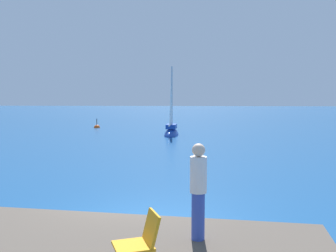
# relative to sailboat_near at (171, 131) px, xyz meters

# --- Properties ---
(ground_plane) EXTENTS (160.00, 160.00, 0.00)m
(ground_plane) POSITION_rel_sailboat_near_xyz_m (0.06, -20.18, -0.32)
(ground_plane) COLOR navy
(sailboat_near) EXTENTS (1.28, 3.18, 5.82)m
(sailboat_near) POSITION_rel_sailboat_near_xyz_m (0.00, 0.00, 0.00)
(sailboat_near) COLOR #193D99
(sailboat_near) RESTS_ON ground
(person_standing) EXTENTS (0.28, 0.28, 1.62)m
(person_standing) POSITION_rel_sailboat_near_xyz_m (1.42, -23.26, 1.47)
(person_standing) COLOR #334CB2
(person_standing) RESTS_ON shore_ledge
(beach_chair) EXTENTS (0.73, 0.66, 0.80)m
(beach_chair) POSITION_rel_sailboat_near_xyz_m (0.60, -24.40, 1.05)
(beach_chair) COLOR orange
(beach_chair) RESTS_ON shore_ledge
(marker_buoy) EXTENTS (0.56, 0.56, 1.13)m
(marker_buoy) POSITION_rel_sailboat_near_xyz_m (-7.20, 5.91, -0.31)
(marker_buoy) COLOR #EA5114
(marker_buoy) RESTS_ON ground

